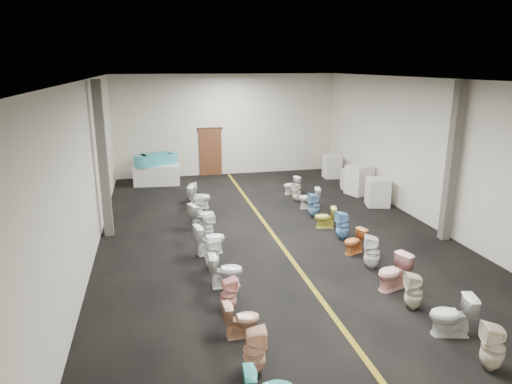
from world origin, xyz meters
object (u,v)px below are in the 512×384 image
appliance_crate_d (332,166)px  toilet_right_10 (297,192)px  appliance_crate_a (378,192)px  appliance_crate_c (349,179)px  toilet_left_2 (241,319)px  display_table (157,175)px  toilet_left_10 (199,197)px  toilet_left_9 (197,207)px  toilet_left_3 (229,295)px  toilet_left_11 (192,192)px  toilet_right_8 (314,205)px  toilet_left_7 (208,227)px  toilet_left_4 (226,270)px  toilet_right_5 (355,241)px  toilet_left_1 (254,351)px  toilet_right_1 (452,315)px  bathtub (156,159)px  toilet_right_6 (343,225)px  toilet_right_0 (493,347)px  toilet_right_3 (393,272)px  toilet_right_9 (309,198)px  toilet_left_8 (202,216)px  appliance_crate_b (359,180)px  toilet_right_4 (372,252)px  toilet_right_7 (325,217)px  toilet_right_2 (414,291)px  toilet_left_5 (212,254)px  toilet_right_11 (292,185)px

appliance_crate_d → toilet_right_10: (-2.67, -3.21, -0.15)m
appliance_crate_a → appliance_crate_c: (0.00, 2.42, -0.11)m
toilet_left_2 → display_table: bearing=3.4°
toilet_left_10 → toilet_right_10: 3.57m
toilet_left_2 → toilet_left_9: bearing=-2.1°
toilet_left_3 → toilet_left_9: 6.01m
toilet_left_11 → toilet_right_8: size_ratio=0.86×
display_table → toilet_left_7: size_ratio=2.55×
toilet_left_4 → toilet_right_5: bearing=-70.7°
toilet_left_3 → toilet_right_8: 6.46m
appliance_crate_a → toilet_left_9: size_ratio=1.30×
toilet_left_1 → toilet_right_8: 8.15m
toilet_left_4 → toilet_right_1: bearing=-124.8°
bathtub → appliance_crate_d: bathtub is taller
appliance_crate_a → toilet_left_7: (-6.33, -1.90, -0.13)m
toilet_left_3 → toilet_right_6: (3.87, 3.23, 0.05)m
toilet_right_0 → toilet_right_3: bearing=-157.5°
toilet_right_1 → toilet_right_9: bearing=-165.6°
toilet_left_2 → toilet_right_8: toilet_right_8 is taller
toilet_left_1 → toilet_left_8: 7.03m
toilet_left_7 → toilet_left_8: toilet_left_8 is taller
toilet_left_2 → toilet_right_6: (3.79, 4.16, 0.07)m
appliance_crate_d → toilet_right_1: size_ratio=1.24×
toilet_right_3 → toilet_right_10: size_ratio=1.16×
appliance_crate_c → toilet_left_10: bearing=-168.4°
appliance_crate_a → toilet_right_6: size_ratio=1.18×
appliance_crate_b → toilet_right_4: 6.85m
toilet_right_7 → toilet_right_10: bearing=-163.9°
bathtub → toilet_right_2: size_ratio=2.25×
toilet_right_1 → appliance_crate_c: bearing=-179.4°
appliance_crate_c → toilet_left_5: toilet_left_5 is taller
toilet_right_2 → toilet_left_3: bearing=-89.3°
bathtub → appliance_crate_c: (7.64, -2.43, -0.69)m
appliance_crate_a → toilet_left_11: bearing=162.7°
bathtub → toilet_left_9: bearing=-94.1°
bathtub → toilet_right_0: bearing=-87.4°
appliance_crate_b → toilet_left_11: bearing=175.9°
appliance_crate_d → toilet_left_5: appliance_crate_d is taller
appliance_crate_b → toilet_left_3: appliance_crate_b is taller
toilet_right_1 → toilet_right_11: (-0.01, 9.97, -0.07)m
display_table → appliance_crate_b: appliance_crate_b is taller
appliance_crate_d → toilet_right_10: size_ratio=1.44×
appliance_crate_d → toilet_right_10: bearing=-129.8°
toilet_left_7 → toilet_left_10: size_ratio=0.92×
bathtub → toilet_right_5: size_ratio=2.72×
appliance_crate_a → toilet_left_10: bearing=169.7°
toilet_left_3 → toilet_left_9: size_ratio=0.97×
toilet_left_2 → toilet_right_9: 8.10m
toilet_right_6 → toilet_right_9: bearing=179.0°
toilet_left_2 → toilet_right_5: size_ratio=1.05×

